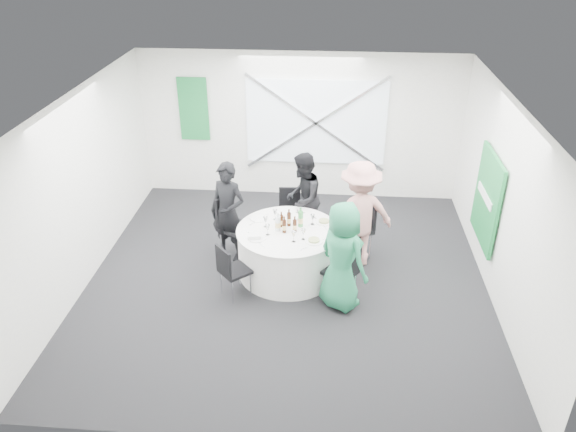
# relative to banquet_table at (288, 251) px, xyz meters

# --- Properties ---
(floor) EXTENTS (6.00, 6.00, 0.00)m
(floor) POSITION_rel_banquet_table_xyz_m (0.00, -0.20, -0.38)
(floor) COLOR black
(floor) RESTS_ON ground
(ceiling) EXTENTS (6.00, 6.00, 0.00)m
(ceiling) POSITION_rel_banquet_table_xyz_m (0.00, -0.20, 2.42)
(ceiling) COLOR white
(ceiling) RESTS_ON wall_back
(wall_back) EXTENTS (6.00, 0.00, 6.00)m
(wall_back) POSITION_rel_banquet_table_xyz_m (0.00, 2.80, 1.02)
(wall_back) COLOR white
(wall_back) RESTS_ON floor
(wall_front) EXTENTS (6.00, 0.00, 6.00)m
(wall_front) POSITION_rel_banquet_table_xyz_m (0.00, -3.20, 1.02)
(wall_front) COLOR white
(wall_front) RESTS_ON floor
(wall_left) EXTENTS (0.00, 6.00, 6.00)m
(wall_left) POSITION_rel_banquet_table_xyz_m (-3.00, -0.20, 1.02)
(wall_left) COLOR white
(wall_left) RESTS_ON floor
(wall_right) EXTENTS (0.00, 6.00, 6.00)m
(wall_right) POSITION_rel_banquet_table_xyz_m (3.00, -0.20, 1.02)
(wall_right) COLOR white
(wall_right) RESTS_ON floor
(window_panel) EXTENTS (2.60, 0.03, 1.60)m
(window_panel) POSITION_rel_banquet_table_xyz_m (0.30, 2.76, 1.12)
(window_panel) COLOR silver
(window_panel) RESTS_ON wall_back
(window_brace_a) EXTENTS (2.63, 0.05, 1.84)m
(window_brace_a) POSITION_rel_banquet_table_xyz_m (0.30, 2.72, 1.12)
(window_brace_a) COLOR silver
(window_brace_a) RESTS_ON window_panel
(window_brace_b) EXTENTS (2.63, 0.05, 1.84)m
(window_brace_b) POSITION_rel_banquet_table_xyz_m (0.30, 2.72, 1.12)
(window_brace_b) COLOR silver
(window_brace_b) RESTS_ON window_panel
(green_banner) EXTENTS (0.55, 0.04, 1.20)m
(green_banner) POSITION_rel_banquet_table_xyz_m (-2.00, 2.75, 1.32)
(green_banner) COLOR #14662C
(green_banner) RESTS_ON wall_back
(green_sign) EXTENTS (0.05, 1.20, 1.40)m
(green_sign) POSITION_rel_banquet_table_xyz_m (2.94, 0.40, 0.82)
(green_sign) COLOR #177E37
(green_sign) RESTS_ON wall_right
(banquet_table) EXTENTS (1.56, 1.56, 0.76)m
(banquet_table) POSITION_rel_banquet_table_xyz_m (0.00, 0.00, 0.00)
(banquet_table) COLOR white
(banquet_table) RESTS_ON floor
(chair_back) EXTENTS (0.40, 0.41, 0.84)m
(chair_back) POSITION_rel_banquet_table_xyz_m (-0.07, 1.20, 0.11)
(chair_back) COLOR black
(chair_back) RESTS_ON floor
(chair_back_left) EXTENTS (0.63, 0.63, 1.02)m
(chair_back_left) POSITION_rel_banquet_table_xyz_m (-0.95, 0.50, 0.22)
(chair_back_left) COLOR black
(chair_back_left) RESTS_ON floor
(chair_back_right) EXTENTS (0.64, 0.64, 1.03)m
(chair_back_right) POSITION_rel_banquet_table_xyz_m (1.11, 0.60, 0.23)
(chair_back_right) COLOR black
(chair_back_right) RESTS_ON floor
(chair_front_right) EXTENTS (0.58, 0.57, 0.90)m
(chair_front_right) POSITION_rel_banquet_table_xyz_m (0.86, -0.63, 0.15)
(chair_front_right) COLOR black
(chair_front_right) RESTS_ON floor
(chair_front_left) EXTENTS (0.55, 0.55, 0.85)m
(chair_front_left) POSITION_rel_banquet_table_xyz_m (-0.77, -0.69, 0.11)
(chair_front_left) COLOR black
(chair_front_left) RESTS_ON floor
(person_man_back_left) EXTENTS (0.70, 0.58, 1.64)m
(person_man_back_left) POSITION_rel_banquet_table_xyz_m (-0.97, 0.38, 0.44)
(person_man_back_left) COLOR black
(person_man_back_left) RESTS_ON floor
(person_man_back) EXTENTS (0.53, 0.82, 1.57)m
(person_man_back) POSITION_rel_banquet_table_xyz_m (0.16, 1.03, 0.40)
(person_man_back) COLOR black
(person_man_back) RESTS_ON floor
(person_woman_pink) EXTENTS (1.23, 0.87, 1.74)m
(person_woman_pink) POSITION_rel_banquet_table_xyz_m (1.07, 0.38, 0.49)
(person_woman_pink) COLOR tan
(person_woman_pink) RESTS_ON floor
(person_woman_green) EXTENTS (0.93, 0.91, 1.62)m
(person_woman_green) POSITION_rel_banquet_table_xyz_m (0.80, -0.74, 0.43)
(person_woman_green) COLOR #238055
(person_woman_green) RESTS_ON floor
(plate_back) EXTENTS (0.27, 0.27, 0.01)m
(plate_back) POSITION_rel_banquet_table_xyz_m (-0.10, 0.57, 0.39)
(plate_back) COLOR white
(plate_back) RESTS_ON banquet_table
(plate_back_left) EXTENTS (0.29, 0.29, 0.01)m
(plate_back_left) POSITION_rel_banquet_table_xyz_m (-0.48, 0.33, 0.39)
(plate_back_left) COLOR white
(plate_back_left) RESTS_ON banquet_table
(plate_back_right) EXTENTS (0.24, 0.24, 0.04)m
(plate_back_right) POSITION_rel_banquet_table_xyz_m (0.53, 0.28, 0.40)
(plate_back_right) COLOR white
(plate_back_right) RESTS_ON banquet_table
(plate_front_right) EXTENTS (0.26, 0.26, 0.04)m
(plate_front_right) POSITION_rel_banquet_table_xyz_m (0.40, -0.30, 0.40)
(plate_front_right) COLOR white
(plate_front_right) RESTS_ON banquet_table
(plate_front_left) EXTENTS (0.27, 0.27, 0.01)m
(plate_front_left) POSITION_rel_banquet_table_xyz_m (-0.44, -0.28, 0.39)
(plate_front_left) COLOR white
(plate_front_left) RESTS_ON banquet_table
(napkin) EXTENTS (0.20, 0.15, 0.05)m
(napkin) POSITION_rel_banquet_table_xyz_m (-0.47, -0.29, 0.42)
(napkin) COLOR white
(napkin) RESTS_ON plate_front_left
(beer_bottle_a) EXTENTS (0.06, 0.06, 0.25)m
(beer_bottle_a) POSITION_rel_banquet_table_xyz_m (-0.11, 0.10, 0.47)
(beer_bottle_a) COLOR #3B1A0A
(beer_bottle_a) RESTS_ON banquet_table
(beer_bottle_b) EXTENTS (0.06, 0.06, 0.28)m
(beer_bottle_b) POSITION_rel_banquet_table_xyz_m (0.00, 0.14, 0.49)
(beer_bottle_b) COLOR #3B1A0A
(beer_bottle_b) RESTS_ON banquet_table
(beer_bottle_c) EXTENTS (0.06, 0.06, 0.26)m
(beer_bottle_c) POSITION_rel_banquet_table_xyz_m (0.10, -0.04, 0.48)
(beer_bottle_c) COLOR #3B1A0A
(beer_bottle_c) RESTS_ON banquet_table
(beer_bottle_d) EXTENTS (0.06, 0.06, 0.27)m
(beer_bottle_d) POSITION_rel_banquet_table_xyz_m (-0.05, -0.07, 0.48)
(beer_bottle_d) COLOR #3B1A0A
(beer_bottle_d) RESTS_ON banquet_table
(green_water_bottle) EXTENTS (0.08, 0.08, 0.32)m
(green_water_bottle) POSITION_rel_banquet_table_xyz_m (0.18, 0.13, 0.51)
(green_water_bottle) COLOR green
(green_water_bottle) RESTS_ON banquet_table
(clear_water_bottle) EXTENTS (0.08, 0.08, 0.30)m
(clear_water_bottle) POSITION_rel_banquet_table_xyz_m (-0.15, -0.02, 0.50)
(clear_water_bottle) COLOR silver
(clear_water_bottle) RESTS_ON banquet_table
(wine_glass_a) EXTENTS (0.07, 0.07, 0.17)m
(wine_glass_a) POSITION_rel_banquet_table_xyz_m (0.24, -0.25, 0.50)
(wine_glass_a) COLOR white
(wine_glass_a) RESTS_ON banquet_table
(wine_glass_b) EXTENTS (0.07, 0.07, 0.17)m
(wine_glass_b) POSITION_rel_banquet_table_xyz_m (0.36, 0.21, 0.50)
(wine_glass_b) COLOR white
(wine_glass_b) RESTS_ON banquet_table
(wine_glass_c) EXTENTS (0.07, 0.07, 0.17)m
(wine_glass_c) POSITION_rel_banquet_table_xyz_m (0.14, 0.33, 0.50)
(wine_glass_c) COLOR white
(wine_glass_c) RESTS_ON banquet_table
(wine_glass_d) EXTENTS (0.07, 0.07, 0.17)m
(wine_glass_d) POSITION_rel_banquet_table_xyz_m (-0.35, 0.08, 0.50)
(wine_glass_d) COLOR white
(wine_glass_d) RESTS_ON banquet_table
(wine_glass_e) EXTENTS (0.07, 0.07, 0.17)m
(wine_glass_e) POSITION_rel_banquet_table_xyz_m (-0.23, 0.32, 0.50)
(wine_glass_e) COLOR white
(wine_glass_e) RESTS_ON banquet_table
(wine_glass_f) EXTENTS (0.07, 0.07, 0.17)m
(wine_glass_f) POSITION_rel_banquet_table_xyz_m (-0.29, -0.16, 0.50)
(wine_glass_f) COLOR white
(wine_glass_f) RESTS_ON banquet_table
(wine_glass_g) EXTENTS (0.07, 0.07, 0.17)m
(wine_glass_g) POSITION_rel_banquet_table_xyz_m (0.11, -0.33, 0.50)
(wine_glass_g) COLOR white
(wine_glass_g) RESTS_ON banquet_table
(fork_a) EXTENTS (0.12, 0.12, 0.01)m
(fork_a) POSITION_rel_banquet_table_xyz_m (0.26, -0.51, 0.38)
(fork_a) COLOR silver
(fork_a) RESTS_ON banquet_table
(knife_a) EXTENTS (0.11, 0.12, 0.01)m
(knife_a) POSITION_rel_banquet_table_xyz_m (0.51, -0.26, 0.38)
(knife_a) COLOR silver
(knife_a) RESTS_ON banquet_table
(fork_b) EXTENTS (0.08, 0.14, 0.01)m
(fork_b) POSITION_rel_banquet_table_xyz_m (0.57, 0.07, 0.38)
(fork_b) COLOR silver
(fork_b) RESTS_ON banquet_table
(knife_b) EXTENTS (0.09, 0.13, 0.01)m
(knife_b) POSITION_rel_banquet_table_xyz_m (0.37, 0.44, 0.38)
(knife_b) COLOR silver
(knife_b) RESTS_ON banquet_table
(fork_c) EXTENTS (0.10, 0.13, 0.01)m
(fork_c) POSITION_rel_banquet_table_xyz_m (-0.55, -0.18, 0.38)
(fork_c) COLOR silver
(fork_c) RESTS_ON banquet_table
(knife_c) EXTENTS (0.10, 0.13, 0.01)m
(knife_c) POSITION_rel_banquet_table_xyz_m (-0.34, -0.47, 0.38)
(knife_c) COLOR silver
(knife_c) RESTS_ON banquet_table
(fork_d) EXTENTS (0.15, 0.02, 0.01)m
(fork_d) POSITION_rel_banquet_table_xyz_m (0.15, 0.56, 0.38)
(fork_d) COLOR silver
(fork_d) RESTS_ON banquet_table
(knife_d) EXTENTS (0.15, 0.02, 0.01)m
(knife_d) POSITION_rel_banquet_table_xyz_m (-0.15, 0.55, 0.38)
(knife_d) COLOR silver
(knife_d) RESTS_ON banquet_table
(fork_e) EXTENTS (0.09, 0.14, 0.01)m
(fork_e) POSITION_rel_banquet_table_xyz_m (-0.39, 0.42, 0.38)
(fork_e) COLOR silver
(fork_e) RESTS_ON banquet_table
(knife_e) EXTENTS (0.09, 0.13, 0.01)m
(knife_e) POSITION_rel_banquet_table_xyz_m (-0.55, 0.16, 0.38)
(knife_e) COLOR silver
(knife_e) RESTS_ON banquet_table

